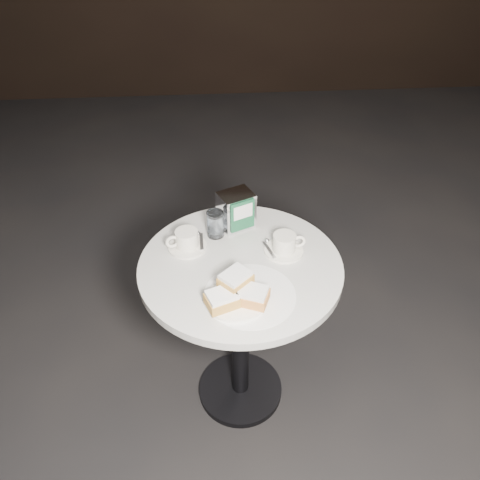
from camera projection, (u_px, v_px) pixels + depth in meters
name	position (u px, v px, depth m)	size (l,w,h in m)	color
ground	(240.00, 390.00, 2.06)	(7.00, 7.00, 0.00)	black
cafe_table	(240.00, 304.00, 1.72)	(0.70, 0.70, 0.74)	black
sugar_spill	(250.00, 295.00, 1.48)	(0.29, 0.29, 0.00)	white
beignet_plate	(236.00, 294.00, 1.43)	(0.21, 0.20, 0.09)	white
coffee_cup_left	(187.00, 241.00, 1.64)	(0.17, 0.17, 0.07)	white
coffee_cup_right	(285.00, 245.00, 1.63)	(0.15, 0.14, 0.07)	white
water_glass_left	(215.00, 224.00, 1.69)	(0.06, 0.06, 0.10)	silver
water_glass_right	(236.00, 213.00, 1.75)	(0.08, 0.08, 0.10)	white
napkin_dispenser	(236.00, 210.00, 1.72)	(0.15, 0.14, 0.14)	silver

